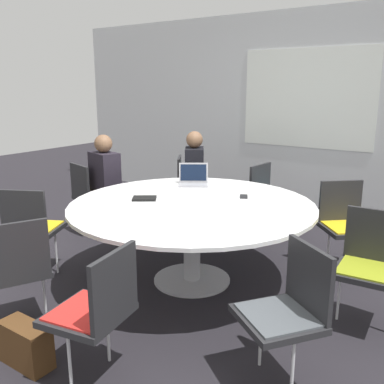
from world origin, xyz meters
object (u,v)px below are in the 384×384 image
Objects in this scene: chair_3 at (16,265)px; chair_6 at (370,260)px; chair_1 at (91,192)px; laptop at (193,179)px; chair_5 at (288,305)px; chair_2 at (32,224)px; chair_8 at (269,195)px; cell_phone at (244,196)px; handbag at (26,345)px; chair_7 at (345,219)px; person_1 at (106,178)px; chair_4 at (97,305)px; spiral_notebook at (144,198)px; chair_0 at (189,184)px; person_0 at (196,172)px.

chair_6 is at bearing -27.90° from chair_3.
chair_1 is 2.24× the size of laptop.
chair_5 is (2.94, -1.21, 0.00)m from chair_1.
chair_2 is 1.00× the size of chair_8.
cell_phone is 0.43× the size of handbag.
laptop is (-1.61, 1.41, 0.28)m from chair_5.
chair_7 is 2.59m from person_1.
chair_4 and chair_6 have the same top height.
spiral_notebook is at bearing -3.44° from chair_7.
chair_0 is 3.27× the size of spiral_notebook.
handbag is at bearing -20.61° from person_0.
chair_3 and chair_7 have the same top height.
chair_2 is at bearing -156.91° from laptop.
chair_5 is 1.79m from spiral_notebook.
chair_2 is at bearing -143.09° from cell_phone.
chair_7 is (-0.41, 0.88, 0.00)m from chair_6.
chair_7 is 0.71× the size of person_0.
chair_2 and chair_4 have the same top height.
chair_3 is 1.98m from laptop.
chair_6 is at bearing -9.14° from chair_2.
chair_0 is 2.17m from chair_2.
chair_1 is 1.42m from spiral_notebook.
chair_2 is at bearing 56.09° from chair_4.
chair_3 and chair_6 have the same top height.
chair_8 is 1.87m from person_1.
laptop reaches higher than chair_3.
person_0 is 3.17× the size of laptop.
chair_7 is (2.77, 0.62, 0.00)m from chair_1.
person_1 is at bearing 52.54° from chair_3.
chair_3 is 1.00× the size of chair_5.
spiral_notebook is at bearing 13.93° from chair_5.
chair_7 is 1.53m from laptop.
chair_2 is 2.57m from chair_8.
chair_1 is 2.08m from chair_8.
chair_5 is at bearing -65.36° from chair_4.
person_1 reaches higher than laptop.
chair_4 is at bearing -26.65° from chair_1.
chair_8 is at bearing 28.16° from laptop.
person_0 is (-2.04, 2.09, 0.20)m from chair_5.
laptop is at bearing -4.97° from chair_5.
chair_1 is at bearing -161.05° from person_1.
chair_3 is at bearing -128.48° from laptop.
chair_0 and chair_3 have the same top height.
chair_3 is at bearing -68.59° from chair_2.
person_1 is 1.74m from cell_phone.
chair_5 reaches higher than spiral_notebook.
chair_4 is 0.71× the size of person_0.
spiral_notebook is (1.29, -0.54, 0.24)m from chair_1.
chair_0 is at bearing -161.05° from person_0.
chair_4 is 0.71× the size of person_1.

